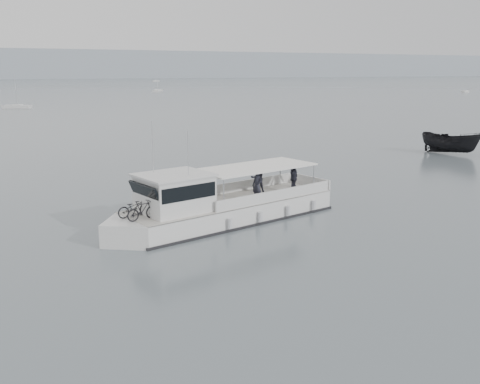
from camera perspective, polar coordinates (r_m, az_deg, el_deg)
name	(u,v)px	position (r m, az deg, el deg)	size (l,w,h in m)	color
ground	(227,219)	(30.67, -1.37, -2.84)	(1400.00, 1400.00, 0.00)	slate
tour_boat	(214,207)	(29.31, -2.79, -1.60)	(14.40, 6.14, 6.02)	silver
dark_motorboat	(451,143)	(58.32, 21.54, 4.92)	(2.23, 5.94, 2.29)	black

